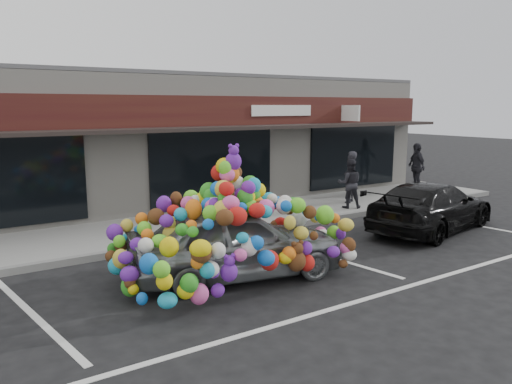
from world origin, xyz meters
TOP-DOWN VIEW (x-y plane):
  - ground at (0.00, 0.00)m, footprint 90.00×90.00m
  - shop_building at (0.00, 8.44)m, footprint 24.00×7.20m
  - sidewalk at (0.00, 4.00)m, footprint 26.00×3.00m
  - kerb at (0.00, 2.50)m, footprint 26.00×0.18m
  - parking_stripe_left at (-3.20, 0.20)m, footprint 0.73×4.37m
  - parking_stripe_mid at (2.80, 0.20)m, footprint 0.73×4.37m
  - parking_stripe_right at (8.20, 0.20)m, footprint 0.73×4.37m
  - lane_line at (2.00, -2.30)m, footprint 14.00×0.12m
  - toy_car at (0.44, -0.09)m, footprint 3.01×4.72m
  - black_sedan at (6.71, 0.20)m, footprint 2.73×4.81m
  - pedestrian_a at (7.15, 3.74)m, footprint 0.74×0.69m
  - pedestrian_b at (6.51, 3.10)m, footprint 0.94×0.91m
  - pedestrian_c at (10.87, 4.09)m, footprint 1.14×0.80m

SIDE VIEW (x-z plane):
  - ground at x=0.00m, z-range 0.00..0.00m
  - parking_stripe_left at x=-3.20m, z-range 0.00..0.01m
  - parking_stripe_mid at x=2.80m, z-range 0.00..0.01m
  - parking_stripe_right at x=8.20m, z-range 0.00..0.01m
  - lane_line at x=2.00m, z-range 0.00..0.01m
  - sidewalk at x=0.00m, z-range 0.00..0.15m
  - kerb at x=0.00m, z-range -0.01..0.15m
  - black_sedan at x=6.71m, z-range 0.00..1.31m
  - toy_car at x=0.44m, z-range -0.41..2.16m
  - pedestrian_b at x=6.51m, z-range 0.15..1.68m
  - pedestrian_a at x=7.15m, z-range 0.15..1.84m
  - pedestrian_c at x=10.87m, z-range 0.15..1.94m
  - shop_building at x=0.00m, z-range 0.01..4.32m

